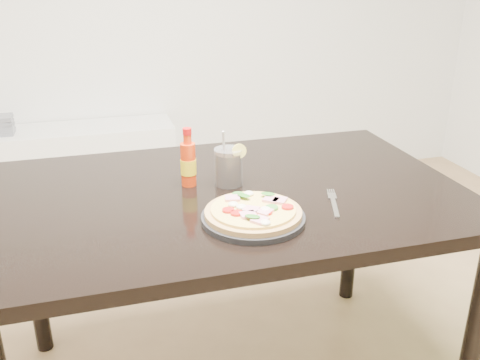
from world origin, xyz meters
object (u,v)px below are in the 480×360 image
object	(u,v)px
plate	(253,218)
dining_table	(229,215)
pizza	(253,211)
cola_cup	(229,167)
hot_sauce_bottle	(188,163)
media_console	(55,171)
fork	(333,202)

from	to	relation	value
plate	dining_table	bearing A→B (deg)	92.31
plate	pizza	xyz separation A→B (m)	(0.00, -0.00, 0.02)
dining_table	cola_cup	bearing A→B (deg)	76.56
hot_sauce_bottle	media_console	distance (m)	1.78
hot_sauce_bottle	dining_table	bearing A→B (deg)	-34.16
pizza	hot_sauce_bottle	world-z (taller)	hot_sauce_bottle
dining_table	pizza	world-z (taller)	pizza
media_console	fork	bearing A→B (deg)	-64.57
hot_sauce_bottle	cola_cup	xyz separation A→B (m)	(0.12, -0.03, -0.02)
plate	cola_cup	xyz separation A→B (m)	(0.00, 0.26, 0.05)
dining_table	plate	distance (m)	0.23
dining_table	fork	distance (m)	0.32
dining_table	plate	bearing A→B (deg)	-87.69
plate	fork	size ratio (longest dim) A/B	1.50
dining_table	cola_cup	distance (m)	0.15
hot_sauce_bottle	pizza	bearing A→B (deg)	-68.00
plate	pizza	size ratio (longest dim) A/B	1.07
dining_table	fork	xyz separation A→B (m)	(0.26, -0.17, 0.09)
pizza	hot_sauce_bottle	xyz separation A→B (m)	(-0.12, 0.29, 0.04)
fork	media_console	distance (m)	2.11
plate	cola_cup	size ratio (longest dim) A/B	1.56
plate	cola_cup	bearing A→B (deg)	89.47
dining_table	cola_cup	size ratio (longest dim) A/B	7.92
plate	fork	bearing A→B (deg)	10.31
dining_table	media_console	size ratio (longest dim) A/B	1.00
plate	media_console	size ratio (longest dim) A/B	0.20
plate	cola_cup	distance (m)	0.27
fork	media_console	bearing A→B (deg)	134.70
pizza	dining_table	bearing A→B (deg)	92.41
plate	media_console	world-z (taller)	plate
pizza	fork	xyz separation A→B (m)	(0.25, 0.05, -0.02)
plate	fork	world-z (taller)	plate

